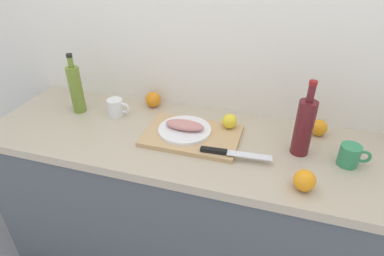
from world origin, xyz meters
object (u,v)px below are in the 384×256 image
object	(u,v)px
cutting_board	(192,136)
chef_knife	(227,152)
wine_bottle	(304,126)
white_plate	(185,130)
coffee_mug_0	(116,107)
lemon_0	(230,121)
olive_oil_bottle	(76,89)
fish_fillet	(185,125)
orange_0	(153,99)
coffee_mug_1	(350,155)

from	to	relation	value
cutting_board	chef_knife	world-z (taller)	chef_knife
wine_bottle	cutting_board	bearing A→B (deg)	-177.15
white_plate	coffee_mug_0	distance (m)	0.39
chef_knife	coffee_mug_0	distance (m)	0.63
cutting_board	lemon_0	size ratio (longest dim) A/B	6.25
cutting_board	olive_oil_bottle	xyz separation A→B (m)	(-0.63, 0.07, 0.12)
cutting_board	fish_fillet	world-z (taller)	fish_fillet
olive_oil_bottle	orange_0	bearing A→B (deg)	24.43
chef_knife	coffee_mug_0	world-z (taller)	coffee_mug_0
olive_oil_bottle	coffee_mug_1	world-z (taller)	olive_oil_bottle
white_plate	coffee_mug_0	size ratio (longest dim) A/B	2.04
olive_oil_bottle	wine_bottle	world-z (taller)	wine_bottle
white_plate	olive_oil_bottle	size ratio (longest dim) A/B	0.79
coffee_mug_0	coffee_mug_1	xyz separation A→B (m)	(1.07, -0.09, 0.00)
lemon_0	orange_0	distance (m)	0.45
lemon_0	coffee_mug_1	xyz separation A→B (m)	(0.50, -0.11, -0.01)
white_plate	wine_bottle	size ratio (longest dim) A/B	0.74
lemon_0	fish_fillet	bearing A→B (deg)	-154.08
fish_fillet	coffee_mug_0	bearing A→B (deg)	168.81
coffee_mug_0	orange_0	xyz separation A→B (m)	(0.14, 0.14, -0.00)
lemon_0	olive_oil_bottle	size ratio (longest dim) A/B	0.22
coffee_mug_1	olive_oil_bottle	bearing A→B (deg)	176.48
wine_bottle	orange_0	xyz separation A→B (m)	(-0.75, 0.20, -0.09)
lemon_0	wine_bottle	bearing A→B (deg)	-13.87
chef_knife	wine_bottle	world-z (taller)	wine_bottle
fish_fillet	olive_oil_bottle	bearing A→B (deg)	174.01
olive_oil_bottle	wine_bottle	size ratio (longest dim) A/B	0.94
cutting_board	white_plate	distance (m)	0.04
white_plate	lemon_0	world-z (taller)	lemon_0
olive_oil_bottle	coffee_mug_0	bearing A→B (deg)	4.11
cutting_board	chef_knife	bearing A→B (deg)	-30.73
fish_fillet	orange_0	distance (m)	0.33
olive_oil_bottle	white_plate	bearing A→B (deg)	-5.99
lemon_0	coffee_mug_0	size ratio (longest dim) A/B	0.58
cutting_board	coffee_mug_0	xyz separation A→B (m)	(-0.42, 0.09, 0.03)
lemon_0	coffee_mug_0	distance (m)	0.57
coffee_mug_1	orange_0	world-z (taller)	coffee_mug_1
fish_fillet	lemon_0	bearing A→B (deg)	25.92
fish_fillet	chef_knife	distance (m)	0.25
lemon_0	olive_oil_bottle	world-z (taller)	olive_oil_bottle
fish_fillet	olive_oil_bottle	distance (m)	0.60
white_plate	orange_0	distance (m)	0.33
fish_fillet	orange_0	bearing A→B (deg)	138.51
white_plate	wine_bottle	xyz separation A→B (m)	(0.50, 0.01, 0.10)
white_plate	coffee_mug_0	xyz separation A→B (m)	(-0.39, 0.08, 0.02)
orange_0	lemon_0	bearing A→B (deg)	-16.34
coffee_mug_0	wine_bottle	bearing A→B (deg)	-4.08
fish_fillet	wine_bottle	bearing A→B (deg)	1.50
cutting_board	wine_bottle	xyz separation A→B (m)	(0.46, 0.02, 0.12)
olive_oil_bottle	coffee_mug_1	size ratio (longest dim) A/B	2.53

